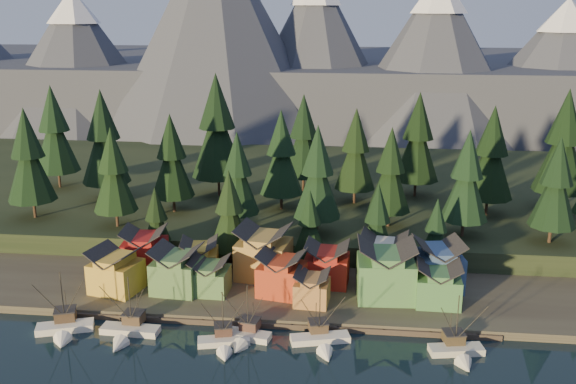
# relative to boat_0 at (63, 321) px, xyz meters

# --- Properties ---
(ground) EXTENTS (500.00, 500.00, 0.00)m
(ground) POSITION_rel_boat_0_xyz_m (35.36, -9.02, -2.39)
(ground) COLOR black
(ground) RESTS_ON ground
(shore_strip) EXTENTS (400.00, 50.00, 1.50)m
(shore_strip) POSITION_rel_boat_0_xyz_m (35.36, 30.98, -1.64)
(shore_strip) COLOR #363027
(shore_strip) RESTS_ON ground
(hillside) EXTENTS (420.00, 100.00, 6.00)m
(hillside) POSITION_rel_boat_0_xyz_m (35.36, 80.98, 0.61)
(hillside) COLOR black
(hillside) RESTS_ON ground
(dock) EXTENTS (80.00, 4.00, 1.00)m
(dock) POSITION_rel_boat_0_xyz_m (35.36, 7.48, -1.89)
(dock) COLOR #483C33
(dock) RESTS_ON ground
(mountain_ridge) EXTENTS (560.00, 190.00, 90.00)m
(mountain_ridge) POSITION_rel_boat_0_xyz_m (31.17, 204.57, 23.67)
(mountain_ridge) COLOR #424556
(mountain_ridge) RESTS_ON ground
(boat_0) EXTENTS (10.44, 11.02, 12.22)m
(boat_0) POSITION_rel_boat_0_xyz_m (0.00, 0.00, 0.00)
(boat_0) COLOR white
(boat_0) RESTS_ON ground
(boat_1) EXTENTS (10.55, 11.42, 11.53)m
(boat_1) POSITION_rel_boat_0_xyz_m (11.31, 0.25, -0.26)
(boat_1) COLOR beige
(boat_1) RESTS_ON ground
(boat_2) EXTENTS (9.37, 9.82, 10.35)m
(boat_2) POSITION_rel_boat_0_xyz_m (28.59, -1.41, -0.43)
(boat_2) COLOR silver
(boat_2) RESTS_ON ground
(boat_3) EXTENTS (8.76, 9.32, 10.83)m
(boat_3) POSITION_rel_boat_0_xyz_m (31.78, 0.96, -0.22)
(boat_3) COLOR beige
(boat_3) RESTS_ON ground
(boat_4) EXTENTS (10.70, 11.21, 10.86)m
(boat_4) POSITION_rel_boat_0_xyz_m (44.80, 1.02, -0.43)
(boat_4) COLOR white
(boat_4) RESTS_ON ground
(boat_6) EXTENTS (9.47, 10.01, 11.25)m
(boat_6) POSITION_rel_boat_0_xyz_m (67.18, -0.12, -0.18)
(boat_6) COLOR beige
(boat_6) RESTS_ON ground
(house_front_0) EXTENTS (10.41, 10.06, 8.70)m
(house_front_0) POSITION_rel_boat_0_xyz_m (4.11, 14.75, 3.68)
(house_front_0) COLOR gold
(house_front_0) RESTS_ON shore_strip
(house_front_1) EXTENTS (9.54, 9.23, 9.06)m
(house_front_1) POSITION_rel_boat_0_xyz_m (15.82, 16.04, 3.87)
(house_front_1) COLOR #486F3C
(house_front_1) RESTS_ON shore_strip
(house_front_2) EXTENTS (7.39, 7.44, 7.01)m
(house_front_2) POSITION_rel_boat_0_xyz_m (22.26, 16.12, 2.80)
(house_front_2) COLOR #49723E
(house_front_2) RESTS_ON shore_strip
(house_front_3) EXTENTS (9.80, 9.49, 8.59)m
(house_front_3) POSITION_rel_boat_0_xyz_m (36.17, 17.03, 3.63)
(house_front_3) COLOR #A13118
(house_front_3) RESTS_ON shore_strip
(house_front_4) EXTENTS (6.69, 7.15, 6.36)m
(house_front_4) POSITION_rel_boat_0_xyz_m (42.23, 13.47, 2.45)
(house_front_4) COLOR #A16D39
(house_front_4) RESTS_ON shore_strip
(house_front_5) EXTENTS (11.05, 10.15, 11.06)m
(house_front_5) POSITION_rel_boat_0_xyz_m (55.85, 17.49, 4.92)
(house_front_5) COLOR #447740
(house_front_5) RESTS_ON shore_strip
(house_front_6) EXTENTS (8.24, 7.80, 8.09)m
(house_front_6) POSITION_rel_boat_0_xyz_m (65.42, 15.92, 3.36)
(house_front_6) COLOR #3F743F
(house_front_6) RESTS_ON shore_strip
(house_back_0) EXTENTS (9.31, 9.00, 9.36)m
(house_back_0) POSITION_rel_boat_0_xyz_m (6.56, 24.67, 4.03)
(house_back_0) COLOR maroon
(house_back_0) RESTS_ON shore_strip
(house_back_1) EXTENTS (8.30, 8.38, 8.15)m
(house_back_1) POSITION_rel_boat_0_xyz_m (18.68, 22.67, 3.39)
(house_back_1) COLOR #AF8B2D
(house_back_1) RESTS_ON shore_strip
(house_back_2) EXTENTS (11.49, 10.79, 10.84)m
(house_back_2) POSITION_rel_boat_0_xyz_m (31.53, 24.55, 4.81)
(house_back_2) COLOR #A27E39
(house_back_2) RESTS_ON shore_strip
(house_back_3) EXTENTS (8.89, 8.01, 8.59)m
(house_back_3) POSITION_rel_boat_0_xyz_m (44.51, 22.51, 3.63)
(house_back_3) COLOR maroon
(house_back_3) RESTS_ON shore_strip
(house_back_4) EXTENTS (10.23, 9.91, 10.02)m
(house_back_4) POSITION_rel_boat_0_xyz_m (55.63, 24.47, 4.38)
(house_back_4) COLOR beige
(house_back_4) RESTS_ON shore_strip
(house_back_5) EXTENTS (10.15, 10.24, 9.89)m
(house_back_5) POSITION_rel_boat_0_xyz_m (66.12, 22.92, 4.31)
(house_back_5) COLOR #365181
(house_back_5) RESTS_ON shore_strip
(tree_hill_0) EXTENTS (11.40, 11.40, 26.57)m
(tree_hill_0) POSITION_rel_boat_0_xyz_m (-26.64, 42.98, 18.14)
(tree_hill_0) COLOR #332319
(tree_hill_0) RESTS_ON hillside
(tree_hill_1) EXTENTS (12.39, 12.39, 28.87)m
(tree_hill_1) POSITION_rel_boat_0_xyz_m (-14.64, 58.98, 19.40)
(tree_hill_1) COLOR #332319
(tree_hill_1) RESTS_ON hillside
(tree_hill_2) EXTENTS (9.97, 9.97, 23.21)m
(tree_hill_2) POSITION_rel_boat_0_xyz_m (-4.64, 38.98, 16.30)
(tree_hill_2) COLOR #332319
(tree_hill_2) RESTS_ON hillside
(tree_hill_3) EXTENTS (10.48, 10.48, 24.41)m
(tree_hill_3) POSITION_rel_boat_0_xyz_m (5.36, 50.98, 16.95)
(tree_hill_3) COLOR #332319
(tree_hill_3) RESTS_ON hillside
(tree_hill_4) EXTENTS (13.96, 13.96, 32.51)m
(tree_hill_4) POSITION_rel_boat_0_xyz_m (13.36, 65.98, 21.39)
(tree_hill_4) COLOR #332319
(tree_hill_4) RESTS_ON hillside
(tree_hill_5) EXTENTS (9.61, 9.61, 22.39)m
(tree_hill_5) POSITION_rel_boat_0_xyz_m (23.36, 40.98, 15.85)
(tree_hill_5) COLOR #332319
(tree_hill_5) RESTS_ON hillside
(tree_hill_6) EXTENTS (10.74, 10.74, 25.02)m
(tree_hill_6) POSITION_rel_boat_0_xyz_m (31.36, 55.98, 17.29)
(tree_hill_6) COLOR #332319
(tree_hill_6) RESTS_ON hillside
(tree_hill_7) EXTENTS (10.59, 10.59, 24.67)m
(tree_hill_7) POSITION_rel_boat_0_xyz_m (41.36, 38.98, 17.10)
(tree_hill_7) COLOR #332319
(tree_hill_7) RESTS_ON hillside
(tree_hill_8) EXTENTS (10.57, 10.57, 24.63)m
(tree_hill_8) POSITION_rel_boat_0_xyz_m (49.36, 62.98, 17.08)
(tree_hill_8) COLOR #332319
(tree_hill_8) RESTS_ON hillside
(tree_hill_9) EXTENTS (9.95, 9.95, 23.19)m
(tree_hill_9) POSITION_rel_boat_0_xyz_m (57.36, 45.98, 16.28)
(tree_hill_9) COLOR #332319
(tree_hill_9) RESTS_ON hillside
(tree_hill_10) EXTENTS (11.94, 11.94, 27.80)m
(tree_hill_10) POSITION_rel_boat_0_xyz_m (65.36, 70.98, 18.81)
(tree_hill_10) COLOR #332319
(tree_hill_10) RESTS_ON hillside
(tree_hill_11) EXTENTS (10.27, 10.27, 23.92)m
(tree_hill_11) POSITION_rel_boat_0_xyz_m (73.36, 40.98, 16.68)
(tree_hill_11) COLOR #332319
(tree_hill_11) RESTS_ON hillside
(tree_hill_12) EXTENTS (11.49, 11.49, 26.76)m
(tree_hill_12) POSITION_rel_boat_0_xyz_m (81.36, 56.98, 18.24)
(tree_hill_12) COLOR #332319
(tree_hill_12) RESTS_ON hillside
(tree_hill_13) EXTENTS (9.94, 9.94, 23.17)m
(tree_hill_13) POSITION_rel_boat_0_xyz_m (91.36, 38.98, 16.27)
(tree_hill_13) COLOR #332319
(tree_hill_13) RESTS_ON hillside
(tree_hill_14) EXTENTS (12.94, 12.94, 30.13)m
(tree_hill_14) POSITION_rel_boat_0_xyz_m (99.36, 62.98, 20.09)
(tree_hill_14) COLOR #332319
(tree_hill_14) RESTS_ON hillside
(tree_hill_15) EXTENTS (11.40, 11.40, 26.55)m
(tree_hill_15) POSITION_rel_boat_0_xyz_m (35.36, 72.98, 18.13)
(tree_hill_15) COLOR #332319
(tree_hill_15) RESTS_ON hillside
(tree_hill_16) EXTENTS (12.24, 12.24, 28.51)m
(tree_hill_16) POSITION_rel_boat_0_xyz_m (-32.64, 68.98, 19.20)
(tree_hill_16) COLOR #332319
(tree_hill_16) RESTS_ON hillside
(tree_shore_0) EXTENTS (7.10, 7.10, 16.53)m
(tree_shore_0) POSITION_rel_boat_0_xyz_m (7.36, 30.98, 8.14)
(tree_shore_0) COLOR #332319
(tree_shore_0) RESTS_ON shore_strip
(tree_shore_1) EXTENTS (8.91, 8.91, 20.76)m
(tree_shore_1) POSITION_rel_boat_0_xyz_m (23.36, 30.98, 10.46)
(tree_shore_1) COLOR #332319
(tree_shore_1) RESTS_ON shore_strip
(tree_shore_2) EXTENTS (7.32, 7.32, 17.05)m
(tree_shore_2) POSITION_rel_boat_0_xyz_m (40.36, 30.98, 8.43)
(tree_shore_2) COLOR #332319
(tree_shore_2) RESTS_ON shore_strip
(tree_shore_3) EXTENTS (8.11, 8.11, 18.90)m
(tree_shore_3) POSITION_rel_boat_0_xyz_m (54.36, 30.98, 9.44)
(tree_shore_3) COLOR #332319
(tree_shore_3) RESTS_ON shore_strip
(tree_shore_4) EXTENTS (6.88, 6.88, 16.03)m
(tree_shore_4) POSITION_rel_boat_0_xyz_m (66.36, 30.98, 7.87)
(tree_shore_4) COLOR #332319
(tree_shore_4) RESTS_ON shore_strip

